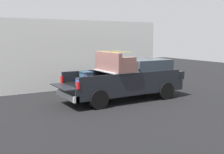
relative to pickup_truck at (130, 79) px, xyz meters
name	(u,v)px	position (x,y,z in m)	size (l,w,h in m)	color
ground_plane	(123,100)	(-0.34, 0.00, -0.96)	(40.00, 40.00, 0.00)	black
pickup_truck	(130,79)	(0.00, 0.00, 0.00)	(6.05, 2.09, 2.23)	black
building_facade	(85,54)	(-0.46, 3.85, 0.93)	(9.53, 0.36, 3.78)	white
trash_can	(130,77)	(2.23, 3.18, -0.46)	(0.60, 0.60, 0.98)	#3F4C66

